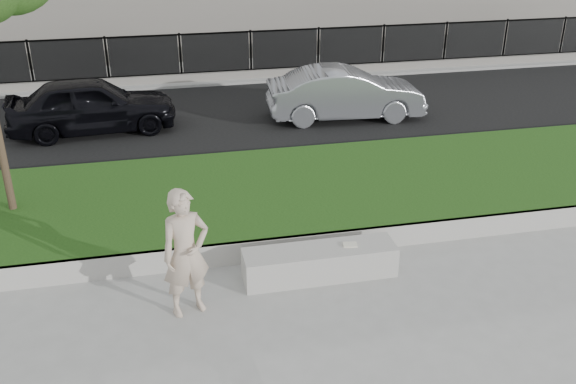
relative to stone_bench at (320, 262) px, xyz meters
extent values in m
plane|color=gray|center=(-0.78, -0.40, -0.25)|extent=(90.00, 90.00, 0.00)
cube|color=#13350D|center=(-0.78, 2.60, -0.05)|extent=(34.00, 4.00, 0.40)
cube|color=#A4A199|center=(-0.78, 0.64, -0.05)|extent=(34.00, 0.08, 0.40)
cube|color=black|center=(-0.78, 8.10, -0.23)|extent=(34.00, 7.00, 0.04)
cube|color=gray|center=(-0.78, 12.60, -0.19)|extent=(34.00, 3.00, 0.12)
cube|color=slate|center=(-0.78, 11.60, -0.01)|extent=(32.00, 0.30, 0.24)
cube|color=black|center=(-0.78, 11.60, 0.62)|extent=(32.00, 0.04, 1.50)
cube|color=black|center=(-0.78, 11.60, 1.32)|extent=(32.00, 0.05, 0.05)
cube|color=black|center=(-0.78, 11.60, 0.12)|extent=(32.00, 0.05, 0.05)
cube|color=#A4A199|center=(0.00, 0.00, 0.00)|extent=(2.41, 0.60, 0.49)
imported|color=#BFA993|center=(-2.08, -0.49, 0.71)|extent=(0.81, 0.66, 1.92)
cube|color=silver|center=(0.49, 0.01, 0.26)|extent=(0.24, 0.19, 0.02)
imported|color=black|center=(-3.83, 7.64, 0.49)|extent=(4.19, 1.94, 1.39)
imported|color=gray|center=(2.63, 7.30, 0.47)|extent=(4.17, 1.69, 1.35)
camera|label=1|loc=(-2.33, -8.34, 5.31)|focal=40.00mm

